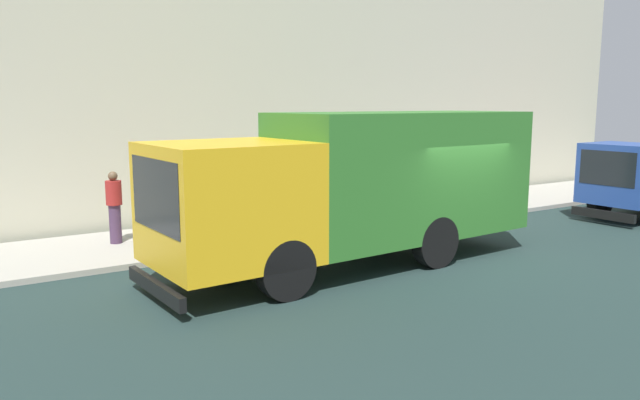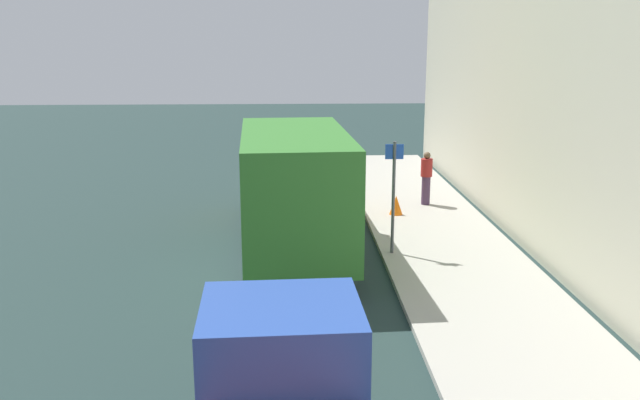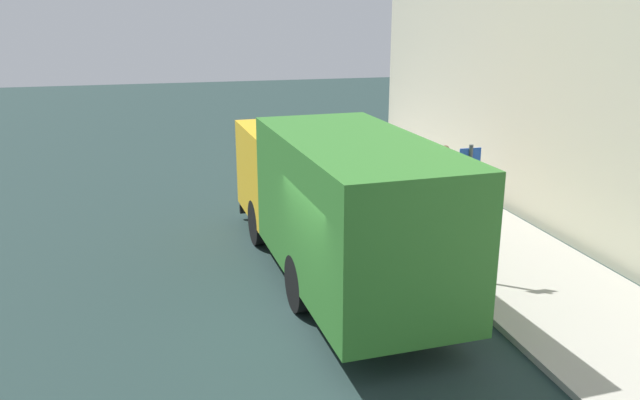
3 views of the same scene
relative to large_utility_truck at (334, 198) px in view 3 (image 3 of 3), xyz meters
name	(u,v)px [view 3 (image 3 of 3)]	position (x,y,z in m)	size (l,w,h in m)	color
ground	(320,328)	(-0.81, -2.05, -1.75)	(80.00, 80.00, 0.00)	#1F3230
sidewalk	(558,296)	(3.94, -2.05, -1.69)	(3.51, 30.00, 0.12)	#A4A196
large_utility_truck	(334,198)	(0.00, 0.00, 0.00)	(2.87, 8.58, 3.17)	gold
pedestrian_walking	(444,173)	(4.25, 3.89, -0.74)	(0.51, 0.51, 1.69)	#452E4A
traffic_cone_orange	(422,210)	(3.12, 2.70, -1.34)	(0.40, 0.40, 0.57)	orange
street_sign_post	(467,202)	(2.45, -0.94, 0.00)	(0.44, 0.08, 2.78)	#4C5156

